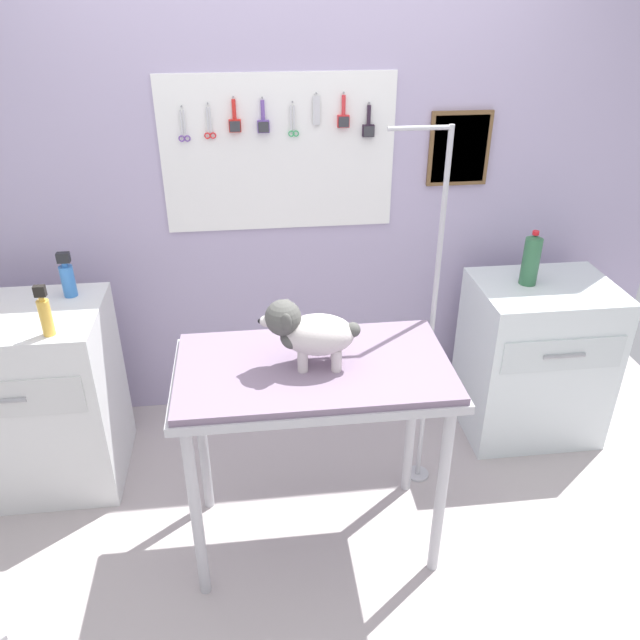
{
  "coord_description": "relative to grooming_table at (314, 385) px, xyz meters",
  "views": [
    {
      "loc": [
        -0.22,
        -1.78,
        2.18
      ],
      "look_at": [
        0.02,
        0.24,
        1.06
      ],
      "focal_mm": 35.18,
      "sensor_mm": 36.0,
      "label": 1
    }
  ],
  "objects": [
    {
      "name": "ground",
      "position": [
        0.01,
        -0.19,
        -0.82
      ],
      "size": [
        4.4,
        4.0,
        0.04
      ],
      "primitive_type": "cube",
      "color": "#AFA5A4"
    },
    {
      "name": "counter_left",
      "position": [
        -1.29,
        0.55,
        -0.35
      ],
      "size": [
        0.8,
        0.58,
        0.9
      ],
      "color": "silver",
      "rests_on": "ground"
    },
    {
      "name": "soda_bottle",
      "position": [
        1.13,
        0.68,
        0.17
      ],
      "size": [
        0.08,
        0.08,
        0.27
      ],
      "color": "#306642",
      "rests_on": "cabinet_right"
    },
    {
      "name": "detangler_spray",
      "position": [
        -1.04,
        0.71,
        0.18
      ],
      "size": [
        0.06,
        0.06,
        0.21
      ],
      "color": "#3574C6",
      "rests_on": "counter_left"
    },
    {
      "name": "grooming_table",
      "position": [
        0.0,
        0.0,
        0.0
      ],
      "size": [
        1.06,
        0.59,
        0.9
      ],
      "color": "#B7B7BC",
      "rests_on": "ground"
    },
    {
      "name": "rear_wall_panel",
      "position": [
        0.01,
        1.08,
        0.36
      ],
      "size": [
        4.0,
        0.11,
        2.3
      ],
      "color": "#AEA1C3",
      "rests_on": "ground"
    },
    {
      "name": "dog",
      "position": [
        -0.02,
        -0.0,
        0.24
      ],
      "size": [
        0.37,
        0.19,
        0.27
      ],
      "color": "silver",
      "rests_on": "grooming_table"
    },
    {
      "name": "shampoo_bottle",
      "position": [
        -1.04,
        0.35,
        0.19
      ],
      "size": [
        0.05,
        0.05,
        0.22
      ],
      "color": "gold",
      "rests_on": "counter_left"
    },
    {
      "name": "grooming_arm",
      "position": [
        0.54,
        0.31,
        -0.01
      ],
      "size": [
        0.3,
        0.11,
        1.7
      ],
      "color": "#B7B7BC",
      "rests_on": "ground"
    },
    {
      "name": "cabinet_right",
      "position": [
        1.22,
        0.64,
        -0.38
      ],
      "size": [
        0.68,
        0.54,
        0.85
      ],
      "color": "silver",
      "rests_on": "ground"
    }
  ]
}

